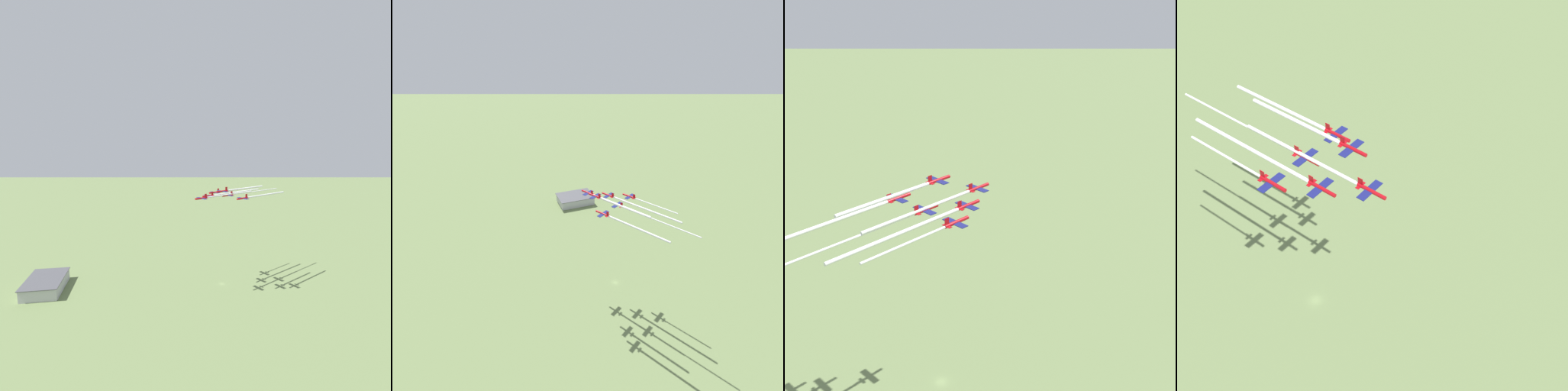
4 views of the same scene
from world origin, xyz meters
TOP-DOWN VIEW (x-y plane):
  - ground_plane at (0.00, 0.00)m, footprint 3000.00×3000.00m
  - hangar at (11.88, 130.41)m, footprint 38.67×26.12m
  - jet_0 at (-15.02, 19.07)m, footprint 9.27×9.47m
  - jet_1 at (-15.49, 4.80)m, footprint 9.27×9.47m
  - jet_2 at (-2.78, 11.72)m, footprint 9.27×9.47m
  - jet_3 at (-15.97, -9.46)m, footprint 9.27×9.47m
  - jet_4 at (-3.26, -2.55)m, footprint 9.27×9.47m
  - jet_5 at (9.46, 4.37)m, footprint 9.27×9.47m
  - smoke_trail_0 at (-2.12, -4.63)m, footprint 22.47×40.03m
  - smoke_trail_1 at (-4.62, -15.20)m, footprint 18.56×32.69m
  - smoke_trail_2 at (11.17, -13.92)m, footprint 24.66×43.95m
  - smoke_trail_3 at (-4.04, -31.39)m, footprint 20.65×36.54m
  - smoke_trail_4 at (11.23, -29.18)m, footprint 25.35×45.72m
  - smoke_trail_5 at (18.94, -13.06)m, footprint 15.38×27.34m

SIDE VIEW (x-z plane):
  - ground_plane at x=0.00m, z-range 0.00..0.00m
  - hangar at x=11.88m, z-range 0.02..9.05m
  - smoke_trail_3 at x=-4.04m, z-range 68.73..69.98m
  - jet_3 at x=-15.97m, z-range 67.76..71.05m
  - smoke_trail_2 at x=11.17m, z-range 68.87..70.09m
  - jet_2 at x=-2.78m, z-range 67.88..71.17m
  - smoke_trail_4 at x=11.23m, z-range 69.21..69.98m
  - jet_4 at x=-3.26m, z-range 68.00..71.28m
  - smoke_trail_5 at x=18.94m, z-range 69.50..70.32m
  - jet_5 at x=9.46m, z-range 68.31..71.60m
  - smoke_trail_0 at x=-2.12m, z-range 69.50..70.63m
  - jet_0 at x=-15.02m, z-range 68.47..71.76m
  - smoke_trail_1 at x=-4.62m, z-range 73.93..75.18m
  - jet_1 at x=-15.49m, z-range 72.96..76.24m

